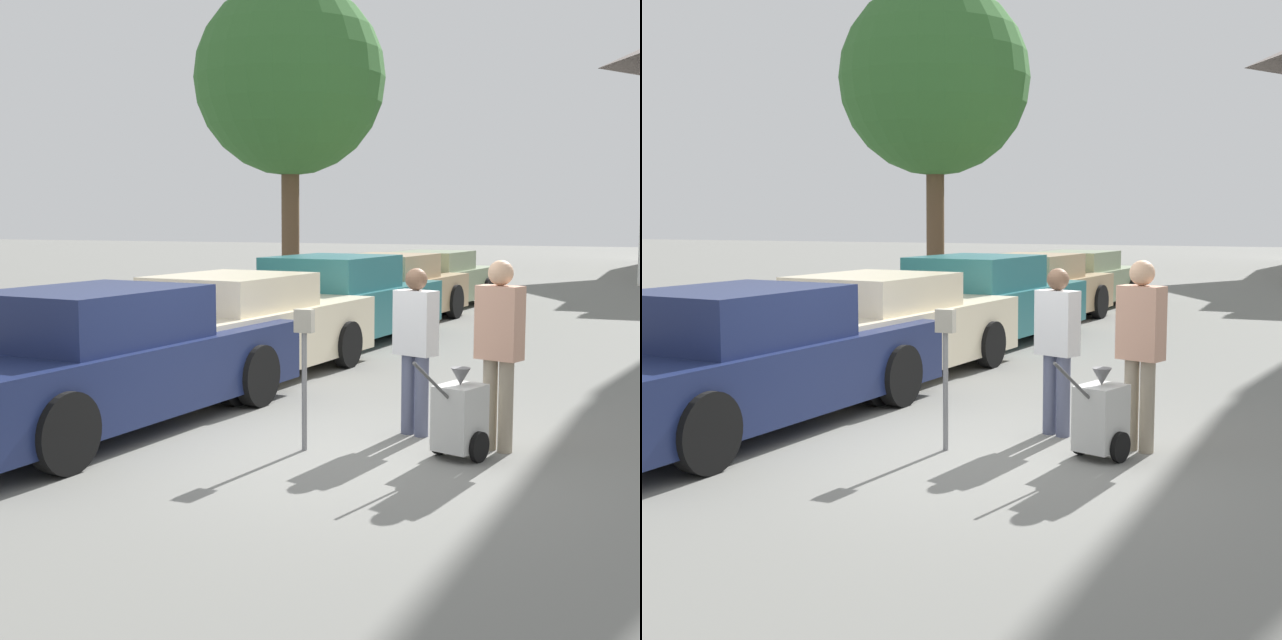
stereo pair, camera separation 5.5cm
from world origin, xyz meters
The scene contains 11 objects.
ground_plane centered at (0.00, 0.00, 0.00)m, with size 120.00×120.00×0.00m, color slate.
parked_car_navy centered at (-2.51, 0.10, 0.69)m, with size 2.31×5.21×1.48m.
parked_car_cream centered at (-2.51, 3.11, 0.68)m, with size 2.35×5.01×1.44m.
parked_car_teal centered at (-2.51, 6.84, 0.71)m, with size 2.47×5.40×1.54m.
parked_car_tan centered at (-2.51, 9.96, 0.68)m, with size 2.28×4.83×1.44m.
parked_car_sage centered at (-2.51, 13.43, 0.65)m, with size 2.25×4.78×1.37m.
parking_meter centered at (-0.20, 0.02, 0.94)m, with size 0.18×0.09×1.35m.
person_worker centered at (0.60, 0.99, 0.97)m, with size 0.47×0.35×1.70m.
person_supervisor centered at (1.50, 0.69, 1.04)m, with size 0.47×0.34×1.81m.
equipment_cart centered at (1.23, 0.30, 0.39)m, with size 0.53×1.00×1.00m.
shade_tree centered at (-5.92, 12.50, 5.49)m, with size 4.63×4.63×7.83m.
Camera 2 is at (3.12, -7.59, 2.22)m, focal length 50.00 mm.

